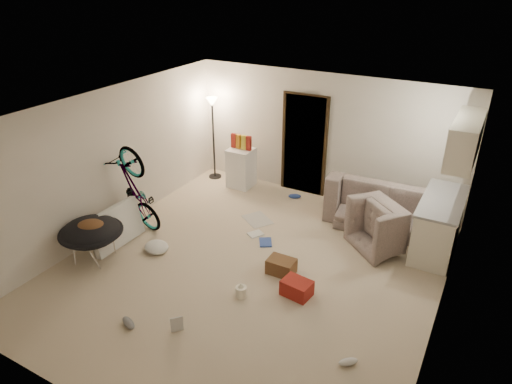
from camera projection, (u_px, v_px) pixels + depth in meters
The scene contains 36 objects.
floor at pixel (249, 269), 7.15m from camera, with size 5.50×6.00×0.02m, color beige.
ceiling at pixel (248, 112), 6.04m from camera, with size 5.50×6.00×0.02m, color white.
wall_back at pixel (325, 137), 8.96m from camera, with size 5.50×0.02×2.50m, color silver.
wall_front at pixel (88, 325), 4.23m from camera, with size 5.50×0.02×2.50m, color silver.
wall_left at pixel (109, 162), 7.79m from camera, with size 0.02×6.00×2.50m, color silver.
wall_right at pixel (451, 248), 5.40m from camera, with size 0.02×6.00×2.50m, color silver.
doorway at pixel (305, 145), 9.20m from camera, with size 0.85×0.10×2.04m, color black.
door_trim at pixel (304, 145), 9.18m from camera, with size 0.97×0.04×2.10m, color #2F2010.
floor_lamp at pixel (213, 121), 9.69m from camera, with size 0.28×0.28×1.81m.
kitchen_counter at pixel (438, 225), 7.47m from camera, with size 0.60×1.50×0.88m, color white.
counter_top at pixel (443, 200), 7.26m from camera, with size 0.64×1.54×0.04m, color gray.
kitchen_uppers at pixel (465, 139), 6.74m from camera, with size 0.38×1.40×0.65m, color white.
sofa at pixel (389, 208), 8.26m from camera, with size 2.22×0.87×0.65m, color #383F37.
armchair at pixel (391, 229), 7.61m from camera, with size 0.95×0.83×0.62m, color #383F37.
bicycle at pixel (138, 208), 8.01m from camera, with size 0.59×1.70×0.89m, color black.
book_asset at pixel (171, 332), 5.89m from camera, with size 0.16×0.23×0.02m, color maroon.
mini_fridge at pixel (241, 168), 9.68m from camera, with size 0.49×0.49×0.84m, color white.
snack_box_0 at pixel (234, 140), 9.50m from camera, with size 0.10×0.07×0.30m, color maroon.
snack_box_1 at pixel (239, 141), 9.45m from camera, with size 0.10×0.07×0.30m, color #BA7317.
snack_box_2 at pixel (244, 142), 9.39m from camera, with size 0.10×0.07×0.30m, color gold.
snack_box_3 at pixel (249, 143), 9.34m from camera, with size 0.10×0.07×0.30m, color maroon.
saucer_chair at pixel (92, 237), 7.19m from camera, with size 0.99×0.99×0.70m.
hoodie at pixel (91, 227), 7.06m from camera, with size 0.48×0.40×0.22m, color brown.
sofa_drape at pixel (340, 186), 8.58m from camera, with size 0.56×0.46×0.28m, color black.
tv_box at pixel (116, 226), 7.63m from camera, with size 0.12×1.03×0.68m, color silver.
drink_case_a at pixel (281, 266), 6.99m from camera, with size 0.42×0.30×0.24m, color brown.
drink_case_b at pixel (297, 288), 6.52m from camera, with size 0.41×0.30×0.24m, color maroon.
juicer at pixel (241, 291), 6.50m from camera, with size 0.16×0.16×0.23m.
newspaper at pixel (257, 220), 8.52m from camera, with size 0.42×0.55×0.01m, color #AFABA2.
book_blue at pixel (265, 242), 7.80m from camera, with size 0.21×0.28×0.03m, color #2A4498.
book_white at pixel (255, 234), 8.04m from camera, with size 0.19×0.25×0.02m, color silver.
shoe_0 at pixel (295, 196), 9.30m from camera, with size 0.26×0.11×0.10m, color #2A4498.
shoe_3 at pixel (128, 323), 5.97m from camera, with size 0.28×0.11×0.10m, color slate.
shoe_4 at pixel (348, 362), 5.39m from camera, with size 0.24×0.10×0.09m, color white.
clothes_lump_b at pixel (360, 211), 8.69m from camera, with size 0.43×0.38×0.13m, color black.
clothes_lump_c at pixel (156, 247), 7.56m from camera, with size 0.44×0.38×0.14m, color silver.
Camera 1 is at (2.94, -5.10, 4.23)m, focal length 32.00 mm.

